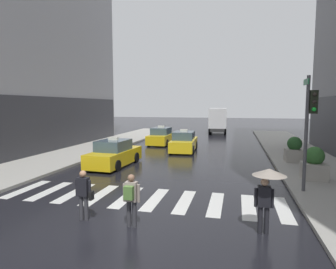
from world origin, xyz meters
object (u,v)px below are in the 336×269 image
(pedestrian_with_backpack, at_px, (131,196))
(planter_near_corner, at_px, (314,165))
(traffic_light_pole, at_px, (310,117))
(taxi_lead, at_px, (114,154))
(box_truck, at_px, (218,119))
(pedestrian_with_handbag, at_px, (84,192))
(taxi_third, at_px, (161,137))
(taxi_second, at_px, (184,142))
(planter_mid_block, at_px, (294,150))
(pedestrian_with_umbrella, at_px, (267,183))

(pedestrian_with_backpack, bearing_deg, planter_near_corner, 45.79)
(traffic_light_pole, distance_m, taxi_lead, 11.08)
(traffic_light_pole, height_order, taxi_lead, traffic_light_pole)
(traffic_light_pole, bearing_deg, box_truck, 101.55)
(taxi_lead, bearing_deg, pedestrian_with_handbag, -72.50)
(traffic_light_pole, distance_m, taxi_third, 17.12)
(taxi_lead, bearing_deg, taxi_second, 64.57)
(taxi_second, distance_m, planter_mid_block, 8.48)
(planter_near_corner, xyz_separation_m, planter_mid_block, (-0.08, 4.57, 0.00))
(box_truck, distance_m, pedestrian_with_umbrella, 30.92)
(taxi_second, height_order, pedestrian_with_handbag, taxi_second)
(pedestrian_with_backpack, height_order, planter_near_corner, planter_near_corner)
(planter_mid_block, bearing_deg, pedestrian_with_backpack, -120.15)
(planter_near_corner, bearing_deg, pedestrian_with_umbrella, -113.39)
(pedestrian_with_umbrella, distance_m, planter_near_corner, 7.10)
(traffic_light_pole, relative_size, pedestrian_with_handbag, 2.91)
(pedestrian_with_umbrella, xyz_separation_m, pedestrian_with_backpack, (-3.98, -0.48, -0.54))
(taxi_lead, xyz_separation_m, planter_near_corner, (11.03, -1.27, 0.15))
(pedestrian_with_handbag, height_order, planter_mid_block, planter_mid_block)
(traffic_light_pole, height_order, pedestrian_with_umbrella, traffic_light_pole)
(taxi_second, bearing_deg, box_truck, 84.20)
(traffic_light_pole, distance_m, taxi_second, 12.58)
(pedestrian_with_backpack, bearing_deg, taxi_lead, 117.21)
(taxi_lead, relative_size, planter_mid_block, 2.89)
(box_truck, xyz_separation_m, pedestrian_with_umbrella, (3.40, -30.73, -0.34))
(taxi_second, bearing_deg, planter_mid_block, -23.29)
(traffic_light_pole, xyz_separation_m, box_truck, (-5.40, 26.42, -1.41))
(taxi_second, distance_m, pedestrian_with_handbag, 14.75)
(box_truck, distance_m, pedestrian_with_handbag, 31.15)
(box_truck, distance_m, pedestrian_with_backpack, 31.23)
(taxi_second, relative_size, pedestrian_with_backpack, 2.79)
(taxi_lead, height_order, planter_mid_block, taxi_lead)
(pedestrian_with_handbag, xyz_separation_m, planter_near_corner, (8.48, 6.81, -0.06))
(pedestrian_with_umbrella, relative_size, pedestrian_with_backpack, 1.18)
(box_truck, bearing_deg, planter_near_corner, -75.63)
(box_truck, relative_size, planter_near_corner, 4.77)
(pedestrian_with_umbrella, relative_size, planter_mid_block, 1.21)
(pedestrian_with_handbag, relative_size, planter_mid_block, 1.03)
(taxi_third, distance_m, planter_mid_block, 12.72)
(pedestrian_with_backpack, xyz_separation_m, planter_near_corner, (6.79, 6.98, -0.10))
(pedestrian_with_backpack, relative_size, pedestrian_with_handbag, 1.00)
(traffic_light_pole, relative_size, taxi_third, 1.05)
(pedestrian_with_handbag, height_order, planter_near_corner, planter_near_corner)
(planter_near_corner, relative_size, planter_mid_block, 1.00)
(taxi_lead, height_order, taxi_third, same)
(pedestrian_with_umbrella, bearing_deg, pedestrian_with_handbag, -176.73)
(pedestrian_with_handbag, distance_m, planter_near_corner, 10.88)
(traffic_light_pole, relative_size, taxi_lead, 1.04)
(planter_near_corner, bearing_deg, pedestrian_with_handbag, -141.20)
(traffic_light_pole, bearing_deg, planter_near_corner, 69.71)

